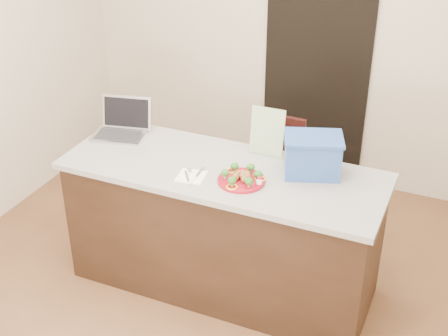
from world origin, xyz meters
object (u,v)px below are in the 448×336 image
at_px(plate, 241,180).
at_px(napkin, 191,176).
at_px(laptop, 123,124).
at_px(yogurt_bottle, 259,184).
at_px(island, 223,228).
at_px(chair, 273,169).
at_px(blue_box, 313,155).

distance_m(plate, napkin, 0.31).
relative_size(plate, laptop, 0.74).
bearing_deg(plate, yogurt_bottle, -12.49).
bearing_deg(napkin, yogurt_bottle, 5.41).
bearing_deg(island, yogurt_bottle, -24.35).
bearing_deg(napkin, chair, 78.01).
relative_size(laptop, blue_box, 0.95).
xyz_separation_m(yogurt_bottle, laptop, (-1.14, 0.32, 0.04)).
bearing_deg(napkin, island, 52.29).
height_order(island, chair, chair).
xyz_separation_m(island, blue_box, (0.53, 0.16, 0.59)).
distance_m(napkin, blue_box, 0.75).
distance_m(laptop, blue_box, 1.37).
height_order(napkin, chair, chair).
distance_m(yogurt_bottle, blue_box, 0.39).
distance_m(island, blue_box, 0.81).
distance_m(napkin, laptop, 0.79).
height_order(island, plate, plate).
relative_size(island, laptop, 5.19).
height_order(napkin, blue_box, blue_box).
distance_m(plate, laptop, 1.05).
height_order(island, yogurt_bottle, yogurt_bottle).
distance_m(plate, blue_box, 0.46).
bearing_deg(blue_box, yogurt_bottle, -147.81).
bearing_deg(blue_box, island, 177.59).
relative_size(napkin, chair, 0.18).
relative_size(island, yogurt_bottle, 27.52).
height_order(island, laptop, laptop).
distance_m(blue_box, chair, 0.93).
bearing_deg(napkin, plate, 12.64).
xyz_separation_m(napkin, laptop, (-0.71, 0.36, 0.06)).
bearing_deg(chair, blue_box, -51.73).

